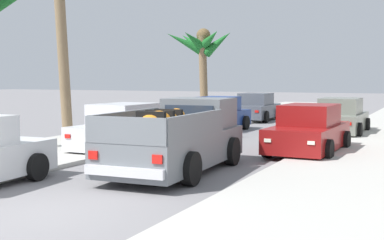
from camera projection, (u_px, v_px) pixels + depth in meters
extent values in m
plane|color=slate|center=(31.00, 214.00, 8.90)|extent=(160.00, 160.00, 0.00)
cube|color=#B2AFA8|center=(147.00, 133.00, 21.75)|extent=(4.63, 60.00, 0.12)
cube|color=silver|center=(166.00, 134.00, 21.35)|extent=(0.16, 60.00, 0.10)
cube|color=silver|center=(361.00, 144.00, 18.01)|extent=(0.16, 60.00, 0.10)
cube|color=slate|center=(176.00, 148.00, 12.88)|extent=(2.21, 5.20, 0.80)
cube|color=slate|center=(199.00, 113.00, 14.29)|extent=(1.80, 1.60, 0.80)
cube|color=#283342|center=(189.00, 114.00, 13.59)|extent=(1.38, 0.14, 0.44)
cube|color=#283342|center=(209.00, 110.00, 14.99)|extent=(1.46, 0.14, 0.48)
cube|color=slate|center=(127.00, 123.00, 12.38)|extent=(0.29, 3.30, 0.56)
cube|color=slate|center=(197.00, 125.00, 11.69)|extent=(0.29, 3.30, 0.56)
cube|color=slate|center=(125.00, 131.00, 10.51)|extent=(1.88, 0.21, 0.56)
cube|color=silver|center=(124.00, 172.00, 10.50)|extent=(1.83, 0.22, 0.20)
cylinder|color=black|center=(167.00, 147.00, 14.68)|extent=(0.30, 0.77, 0.76)
cylinder|color=black|center=(232.00, 151.00, 13.94)|extent=(0.30, 0.77, 0.76)
cylinder|color=black|center=(113.00, 163.00, 11.98)|extent=(0.30, 0.77, 0.76)
cylinder|color=black|center=(190.00, 169.00, 11.24)|extent=(0.30, 0.77, 0.76)
cube|color=red|center=(93.00, 155.00, 10.79)|extent=(0.22, 0.05, 0.18)
cube|color=red|center=(157.00, 159.00, 10.22)|extent=(0.22, 0.05, 0.18)
ellipsoid|color=orange|center=(160.00, 123.00, 12.00)|extent=(0.80, 1.74, 0.60)
sphere|color=orange|center=(177.00, 117.00, 12.87)|extent=(0.44, 0.44, 0.44)
cube|color=black|center=(151.00, 125.00, 11.57)|extent=(0.72, 0.16, 0.61)
cube|color=black|center=(160.00, 123.00, 12.00)|extent=(0.72, 0.16, 0.61)
cube|color=black|center=(169.00, 122.00, 12.43)|extent=(0.72, 0.16, 0.61)
cube|color=silver|center=(126.00, 134.00, 16.79)|extent=(1.82, 4.23, 0.72)
cube|color=silver|center=(124.00, 113.00, 16.64)|extent=(1.55, 2.12, 0.64)
cube|color=#283342|center=(140.00, 112.00, 17.51)|extent=(1.37, 0.10, 0.52)
cube|color=#283342|center=(106.00, 116.00, 15.78)|extent=(1.34, 0.10, 0.50)
cylinder|color=black|center=(125.00, 135.00, 18.37)|extent=(0.23, 0.64, 0.64)
cylinder|color=black|center=(169.00, 138.00, 17.56)|extent=(0.23, 0.64, 0.64)
cylinder|color=black|center=(78.00, 144.00, 16.05)|extent=(0.23, 0.64, 0.64)
cylinder|color=black|center=(127.00, 147.00, 15.24)|extent=(0.23, 0.64, 0.64)
cube|color=red|center=(68.00, 136.00, 15.18)|extent=(0.20, 0.04, 0.12)
cube|color=white|center=(144.00, 126.00, 18.94)|extent=(0.20, 0.04, 0.10)
cube|color=red|center=(103.00, 138.00, 14.62)|extent=(0.20, 0.04, 0.12)
cube|color=white|center=(173.00, 127.00, 18.39)|extent=(0.20, 0.04, 0.10)
cube|color=slate|center=(341.00, 122.00, 21.57)|extent=(1.79, 4.21, 0.72)
cube|color=slate|center=(341.00, 106.00, 21.43)|extent=(1.54, 2.11, 0.64)
cube|color=#283342|center=(344.00, 105.00, 22.30)|extent=(1.37, 0.09, 0.52)
cube|color=#283342|center=(337.00, 107.00, 20.55)|extent=(1.34, 0.09, 0.50)
cylinder|color=black|center=(325.00, 124.00, 23.15)|extent=(0.22, 0.64, 0.64)
cylinder|color=black|center=(367.00, 125.00, 22.38)|extent=(0.22, 0.64, 0.64)
cylinder|color=black|center=(312.00, 129.00, 20.80)|extent=(0.22, 0.64, 0.64)
cylinder|color=black|center=(359.00, 131.00, 20.03)|extent=(0.22, 0.64, 0.64)
cube|color=red|center=(315.00, 123.00, 19.93)|extent=(0.20, 0.04, 0.12)
cube|color=white|center=(335.00, 116.00, 23.73)|extent=(0.20, 0.04, 0.10)
cube|color=red|center=(349.00, 124.00, 19.39)|extent=(0.20, 0.04, 0.12)
cube|color=white|center=(363.00, 117.00, 23.20)|extent=(0.20, 0.04, 0.10)
cube|color=maroon|center=(308.00, 137.00, 16.06)|extent=(1.86, 4.24, 0.72)
cube|color=maroon|center=(310.00, 115.00, 16.09)|extent=(1.57, 2.14, 0.64)
cube|color=#283342|center=(301.00, 117.00, 15.23)|extent=(1.37, 0.11, 0.52)
cube|color=#283342|center=(317.00, 113.00, 16.96)|extent=(1.34, 0.11, 0.50)
cylinder|color=black|center=(328.00, 150.00, 14.51)|extent=(0.24, 0.65, 0.64)
cylinder|color=black|center=(267.00, 147.00, 15.33)|extent=(0.24, 0.65, 0.64)
cylinder|color=black|center=(346.00, 141.00, 16.82)|extent=(0.24, 0.65, 0.64)
cylinder|color=black|center=(292.00, 138.00, 17.64)|extent=(0.24, 0.65, 0.64)
cube|color=red|center=(342.00, 128.00, 17.64)|extent=(0.20, 0.04, 0.12)
cube|color=white|center=(311.00, 143.00, 13.90)|extent=(0.20, 0.04, 0.10)
cube|color=red|center=(306.00, 127.00, 18.21)|extent=(0.20, 0.04, 0.12)
cube|color=white|center=(268.00, 140.00, 14.46)|extent=(0.20, 0.04, 0.10)
cube|color=#474C56|center=(256.00, 111.00, 28.85)|extent=(1.94, 4.27, 0.72)
cube|color=#474C56|center=(256.00, 99.00, 28.71)|extent=(1.61, 2.16, 0.64)
cube|color=#283342|center=(261.00, 99.00, 29.60)|extent=(1.37, 0.14, 0.52)
cube|color=#283342|center=(251.00, 100.00, 27.82)|extent=(1.34, 0.14, 0.50)
cylinder|color=black|center=(248.00, 113.00, 30.42)|extent=(0.25, 0.65, 0.64)
cylinder|color=black|center=(278.00, 114.00, 29.71)|extent=(0.25, 0.65, 0.64)
cylinder|color=black|center=(234.00, 116.00, 28.03)|extent=(0.25, 0.65, 0.64)
cylinder|color=black|center=(266.00, 117.00, 27.32)|extent=(0.25, 0.65, 0.64)
cube|color=red|center=(233.00, 111.00, 27.16)|extent=(0.20, 0.05, 0.12)
cube|color=white|center=(256.00, 107.00, 31.02)|extent=(0.20, 0.05, 0.10)
cube|color=red|center=(257.00, 111.00, 26.66)|extent=(0.20, 0.05, 0.12)
cube|color=white|center=(276.00, 108.00, 30.54)|extent=(0.20, 0.05, 0.10)
cylinder|color=black|center=(37.00, 167.00, 11.79)|extent=(0.25, 0.65, 0.64)
cube|color=white|center=(9.00, 147.00, 13.10)|extent=(0.20, 0.05, 0.10)
cube|color=white|center=(49.00, 149.00, 12.62)|extent=(0.20, 0.05, 0.10)
cube|color=navy|center=(216.00, 119.00, 22.95)|extent=(1.90, 4.26, 0.72)
cube|color=navy|center=(217.00, 104.00, 22.98)|extent=(1.59, 2.15, 0.64)
cube|color=#283342|center=(207.00, 105.00, 22.13)|extent=(1.37, 0.13, 0.52)
cube|color=#283342|center=(225.00, 103.00, 23.84)|extent=(1.34, 0.13, 0.50)
cylinder|color=black|center=(222.00, 127.00, 21.40)|extent=(0.24, 0.65, 0.64)
cylinder|color=black|center=(184.00, 126.00, 22.24)|extent=(0.24, 0.65, 0.64)
cylinder|color=black|center=(245.00, 123.00, 23.70)|extent=(0.24, 0.65, 0.64)
cylinder|color=black|center=(210.00, 121.00, 24.53)|extent=(0.24, 0.65, 0.64)
cube|color=red|center=(246.00, 114.00, 24.51)|extent=(0.20, 0.05, 0.12)
cube|color=white|center=(207.00, 122.00, 20.80)|extent=(0.20, 0.05, 0.10)
cube|color=red|center=(222.00, 114.00, 25.10)|extent=(0.20, 0.05, 0.12)
cube|color=white|center=(181.00, 120.00, 21.37)|extent=(0.20, 0.05, 0.10)
cylinder|color=#846B4C|center=(62.00, 36.00, 18.32)|extent=(0.38, 0.88, 7.69)
cylinder|color=brown|center=(203.00, 78.00, 28.79)|extent=(0.44, 0.81, 4.76)
cone|color=#196023|center=(218.00, 43.00, 28.19)|extent=(1.84, 0.68, 1.54)
cone|color=#196023|center=(216.00, 43.00, 29.09)|extent=(1.37, 1.73, 1.46)
cone|color=#196023|center=(207.00, 43.00, 29.56)|extent=(1.01, 2.02, 1.41)
cone|color=#196023|center=(192.00, 42.00, 29.24)|extent=(1.91, 1.11, 1.31)
cone|color=#196023|center=(184.00, 42.00, 28.60)|extent=(2.18, 1.50, 1.44)
cone|color=#196023|center=(194.00, 40.00, 28.13)|extent=(1.11, 1.66, 1.22)
cone|color=#196023|center=(210.00, 38.00, 27.82)|extent=(1.77, 1.62, 1.18)
sphere|color=brown|center=(203.00, 35.00, 28.60)|extent=(0.78, 0.78, 0.78)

